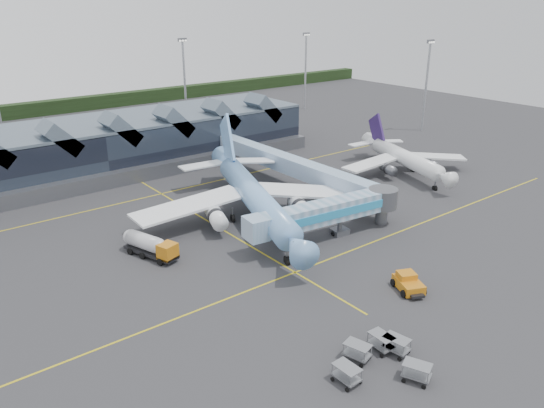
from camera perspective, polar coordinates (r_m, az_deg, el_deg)
ground at (r=71.89m, az=-1.64°, el=-4.96°), size 260.00×260.00×0.00m
taxi_stripes at (r=79.44m, az=-5.93°, el=-2.42°), size 120.00×60.00×0.01m
tree_line_far at (r=169.14m, az=-24.68°, el=9.20°), size 260.00×4.00×4.00m
terminal at (r=108.17m, az=-19.08°, el=5.69°), size 90.00×22.25×12.52m
light_masts at (r=130.61m, az=-10.90°, el=12.39°), size 132.40×42.56×22.45m
main_airliner at (r=80.46m, az=-2.13°, el=1.10°), size 35.21×41.40×13.75m
regional_jet at (r=105.72m, az=13.91°, el=4.92°), size 25.25×28.27×9.94m
jet_bridge at (r=74.95m, az=6.74°, el=-0.73°), size 25.15×6.51×5.63m
fuel_truck at (r=71.35m, az=-13.09°, el=-4.28°), size 4.59×8.76×2.95m
pushback_tug at (r=64.11m, az=14.45°, el=-8.26°), size 4.06×4.92×1.98m
baggage_carts at (r=51.80m, az=11.50°, el=-15.70°), size 8.49×8.06×1.70m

